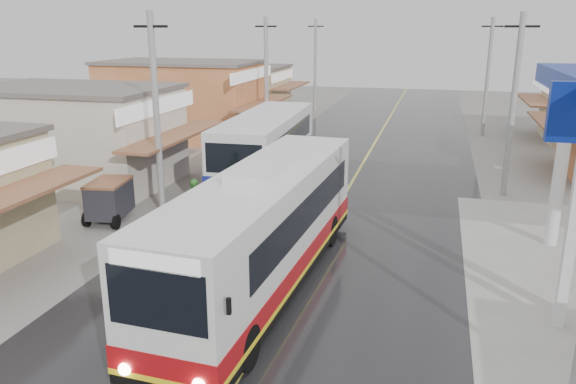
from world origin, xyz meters
name	(u,v)px	position (x,y,z in m)	size (l,w,h in m)	color
ground	(255,349)	(0.00, 0.00, 0.00)	(120.00, 120.00, 0.00)	slate
road	(351,184)	(0.00, 15.00, 0.01)	(12.00, 90.00, 0.02)	black
centre_line	(351,184)	(0.00, 15.00, 0.02)	(0.15, 90.00, 0.01)	#D8CC4C
shopfronts_left	(141,156)	(-13.00, 18.00, 0.00)	(11.00, 44.00, 5.20)	tan
utility_poles_left	(223,171)	(-7.00, 16.00, 0.00)	(1.60, 50.00, 8.00)	gray
utility_poles_right	(503,195)	(7.00, 15.00, 0.00)	(1.60, 36.00, 8.00)	gray
coach_bus	(264,229)	(-0.78, 3.36, 1.79)	(3.27, 11.98, 3.70)	silver
second_bus	(266,147)	(-4.05, 14.21, 1.79)	(3.06, 10.11, 3.33)	silver
cyclist	(198,215)	(-4.50, 6.99, 0.69)	(1.19, 2.07, 2.11)	black
tricycle_near	(109,198)	(-8.35, 7.24, 0.94)	(1.72, 2.17, 1.65)	#26262D
tyre_stack	(139,245)	(-5.73, 4.73, 0.22)	(0.87, 0.87, 0.45)	black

